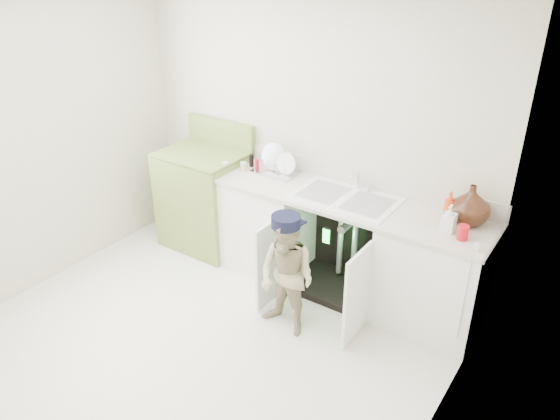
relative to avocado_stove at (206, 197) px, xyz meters
name	(u,v)px	position (x,y,z in m)	size (l,w,h in m)	color
ground	(204,340)	(0.97, -1.18, -0.51)	(3.50, 3.50, 0.00)	beige
room_shell	(192,196)	(0.97, -1.18, 0.74)	(6.00, 5.50, 1.26)	beige
counter_run	(346,244)	(1.55, 0.03, -0.03)	(2.44, 1.02, 1.21)	white
avocado_stove	(206,197)	(0.00, 0.00, 0.00)	(0.79, 0.65, 1.23)	olive
repair_worker	(287,276)	(1.42, -0.70, 0.00)	(0.52, 0.60, 1.01)	tan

